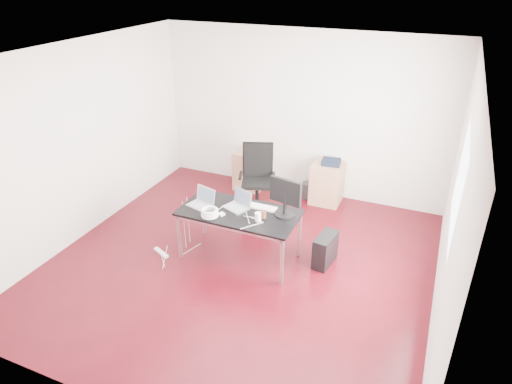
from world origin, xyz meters
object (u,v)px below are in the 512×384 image
at_px(desk, 239,215).
at_px(filing_cabinet_right, 327,183).
at_px(pc_tower, 325,250).
at_px(filing_cabinet_left, 250,169).
at_px(office_chair, 257,174).

bearing_deg(desk, filing_cabinet_right, 72.18).
bearing_deg(desk, pc_tower, 15.50).
distance_m(desk, filing_cabinet_right, 2.21).
relative_size(filing_cabinet_left, pc_tower, 1.56).
relative_size(filing_cabinet_left, filing_cabinet_right, 1.00).
distance_m(desk, filing_cabinet_left, 2.24).
relative_size(desk, office_chair, 1.48).
bearing_deg(filing_cabinet_right, desk, -107.82).
relative_size(office_chair, filing_cabinet_left, 1.54).
bearing_deg(desk, filing_cabinet_left, 109.99).
distance_m(filing_cabinet_right, pc_tower, 1.83).
xyz_separation_m(desk, pc_tower, (1.13, 0.31, -0.46)).
distance_m(desk, office_chair, 1.47).
relative_size(desk, pc_tower, 3.56).
relative_size(office_chair, filing_cabinet_right, 1.54).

